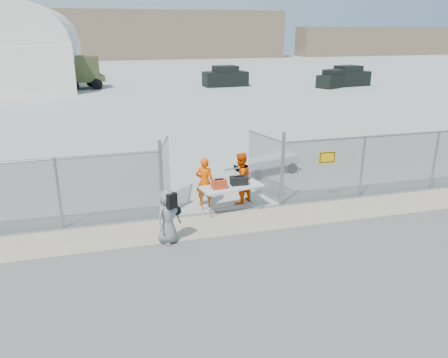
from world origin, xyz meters
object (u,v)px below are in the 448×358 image
object	(u,v)px
visitor	(168,217)
utility_trailer	(265,163)
folding_table	(232,198)
security_worker_left	(205,182)
security_worker_right	(240,178)

from	to	relation	value
visitor	utility_trailer	size ratio (longest dim) A/B	0.48
folding_table	utility_trailer	bearing A→B (deg)	43.93
folding_table	visitor	distance (m)	2.91
security_worker_left	utility_trailer	xyz separation A→B (m)	(3.22, 2.86, -0.45)
security_worker_left	security_worker_right	world-z (taller)	security_worker_right
folding_table	utility_trailer	size ratio (longest dim) A/B	0.63
visitor	folding_table	bearing A→B (deg)	3.48
folding_table	security_worker_right	world-z (taller)	security_worker_right
security_worker_left	security_worker_right	size ratio (longest dim) A/B	0.94
security_worker_right	folding_table	bearing A→B (deg)	16.54
visitor	utility_trailer	world-z (taller)	visitor
security_worker_right	visitor	bearing A→B (deg)	6.56
utility_trailer	folding_table	bearing A→B (deg)	-139.70
folding_table	utility_trailer	world-z (taller)	folding_table
visitor	security_worker_right	bearing A→B (deg)	5.88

